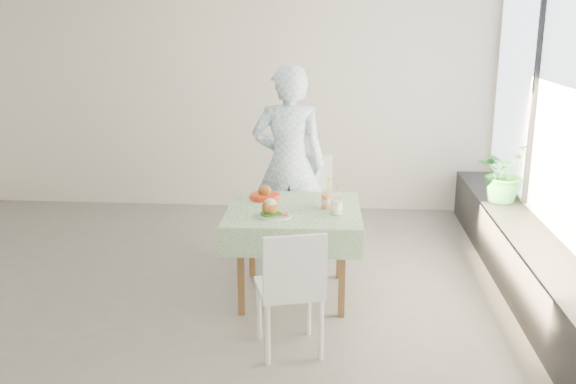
# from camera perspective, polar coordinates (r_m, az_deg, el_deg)

# --- Properties ---
(floor) EXTENTS (6.00, 6.00, 0.00)m
(floor) POSITION_cam_1_polar(r_m,az_deg,el_deg) (5.54, -8.80, -8.39)
(floor) COLOR slate
(floor) RESTS_ON ground
(wall_back) EXTENTS (6.00, 0.02, 2.80)m
(wall_back) POSITION_cam_1_polar(r_m,az_deg,el_deg) (7.58, -4.86, 9.03)
(wall_back) COLOR silver
(wall_back) RESTS_ON ground
(wall_front) EXTENTS (6.00, 0.02, 2.80)m
(wall_front) POSITION_cam_1_polar(r_m,az_deg,el_deg) (2.84, -21.52, -1.99)
(wall_front) COLOR silver
(wall_front) RESTS_ON ground
(wall_right) EXTENTS (0.02, 5.00, 2.80)m
(wall_right) POSITION_cam_1_polar(r_m,az_deg,el_deg) (5.29, 24.09, 5.22)
(wall_right) COLOR silver
(wall_right) RESTS_ON ground
(window_pane) EXTENTS (0.01, 4.80, 2.18)m
(window_pane) POSITION_cam_1_polar(r_m,az_deg,el_deg) (5.25, 24.07, 7.92)
(window_pane) COLOR #D1E0F9
(window_pane) RESTS_ON ground
(window_ledge) EXTENTS (0.40, 4.80, 0.50)m
(window_ledge) POSITION_cam_1_polar(r_m,az_deg,el_deg) (5.52, 20.85, -6.50)
(window_ledge) COLOR black
(window_ledge) RESTS_ON ground
(cafe_table) EXTENTS (1.07, 1.07, 0.74)m
(cafe_table) POSITION_cam_1_polar(r_m,az_deg,el_deg) (5.17, 0.51, -4.44)
(cafe_table) COLOR brown
(cafe_table) RESTS_ON ground
(chair_far) EXTENTS (0.50, 0.50, 0.98)m
(chair_far) POSITION_cam_1_polar(r_m,az_deg,el_deg) (5.92, 1.39, -3.49)
(chair_far) COLOR white
(chair_far) RESTS_ON ground
(chair_near) EXTENTS (0.51, 0.51, 0.88)m
(chair_near) POSITION_cam_1_polar(r_m,az_deg,el_deg) (4.40, 0.14, -10.71)
(chair_near) COLOR white
(chair_near) RESTS_ON ground
(diner) EXTENTS (0.68, 0.46, 1.82)m
(diner) POSITION_cam_1_polar(r_m,az_deg,el_deg) (5.81, 0.06, 2.40)
(diner) COLOR #8FC6E5
(diner) RESTS_ON ground
(main_dish) EXTENTS (0.27, 0.27, 0.14)m
(main_dish) POSITION_cam_1_polar(r_m,az_deg,el_deg) (4.85, -1.42, -1.68)
(main_dish) COLOR white
(main_dish) RESTS_ON cafe_table
(juice_cup_orange) EXTENTS (0.10, 0.10, 0.29)m
(juice_cup_orange) POSITION_cam_1_polar(r_m,az_deg,el_deg) (5.08, 3.50, -0.70)
(juice_cup_orange) COLOR white
(juice_cup_orange) RESTS_ON cafe_table
(juice_cup_lemonade) EXTENTS (0.10, 0.10, 0.28)m
(juice_cup_lemonade) POSITION_cam_1_polar(r_m,az_deg,el_deg) (4.92, 4.31, -1.24)
(juice_cup_lemonade) COLOR white
(juice_cup_lemonade) RESTS_ON cafe_table
(second_dish) EXTENTS (0.25, 0.25, 0.12)m
(second_dish) POSITION_cam_1_polar(r_m,az_deg,el_deg) (5.34, -2.08, -0.25)
(second_dish) COLOR red
(second_dish) RESTS_ON cafe_table
(potted_plant) EXTENTS (0.68, 0.68, 0.57)m
(potted_plant) POSITION_cam_1_polar(r_m,az_deg,el_deg) (6.44, 18.61, 1.70)
(potted_plant) COLOR #2A7F3C
(potted_plant) RESTS_ON window_ledge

